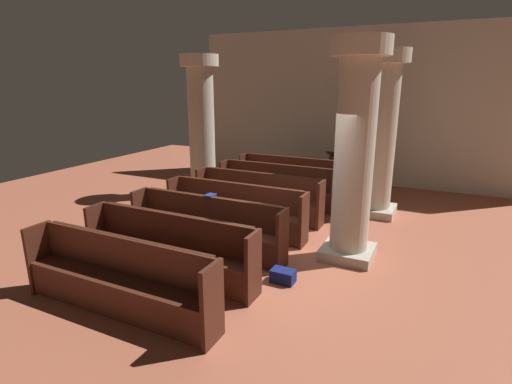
# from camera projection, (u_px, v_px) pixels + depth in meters

# --- Properties ---
(ground_plane) EXTENTS (19.20, 19.20, 0.00)m
(ground_plane) POSITION_uv_depth(u_px,v_px,m) (274.00, 256.00, 7.01)
(ground_plane) COLOR #AD5B42
(back_wall) EXTENTS (10.00, 0.16, 4.50)m
(back_wall) POSITION_uv_depth(u_px,v_px,m) (356.00, 108.00, 11.67)
(back_wall) COLOR beige
(back_wall) RESTS_ON ground
(pew_row_0) EXTENTS (3.01, 0.47, 1.01)m
(pew_row_0) POSITION_uv_depth(u_px,v_px,m) (292.00, 175.00, 10.71)
(pew_row_0) COLOR #4C2316
(pew_row_0) RESTS_ON ground
(pew_row_1) EXTENTS (3.01, 0.46, 1.01)m
(pew_row_1) POSITION_uv_depth(u_px,v_px,m) (276.00, 184.00, 9.79)
(pew_row_1) COLOR #4C2316
(pew_row_1) RESTS_ON ground
(pew_row_2) EXTENTS (3.01, 0.47, 1.01)m
(pew_row_2) POSITION_uv_depth(u_px,v_px,m) (258.00, 195.00, 8.87)
(pew_row_2) COLOR #4C2316
(pew_row_2) RESTS_ON ground
(pew_row_3) EXTENTS (3.01, 0.46, 1.01)m
(pew_row_3) POSITION_uv_depth(u_px,v_px,m) (235.00, 208.00, 7.94)
(pew_row_3) COLOR #4C2316
(pew_row_3) RESTS_ON ground
(pew_row_4) EXTENTS (3.01, 0.46, 1.01)m
(pew_row_4) POSITION_uv_depth(u_px,v_px,m) (206.00, 224.00, 7.02)
(pew_row_4) COLOR #4C2316
(pew_row_4) RESTS_ON ground
(pew_row_5) EXTENTS (3.01, 0.47, 1.01)m
(pew_row_5) POSITION_uv_depth(u_px,v_px,m) (169.00, 246.00, 6.09)
(pew_row_5) COLOR #4C2316
(pew_row_5) RESTS_ON ground
(pew_row_6) EXTENTS (3.01, 0.46, 1.01)m
(pew_row_6) POSITION_uv_depth(u_px,v_px,m) (118.00, 275.00, 5.17)
(pew_row_6) COLOR #4C2316
(pew_row_6) RESTS_ON ground
(pillar_aisle_side) EXTENTS (1.00, 1.00, 3.67)m
(pillar_aisle_side) POSITION_uv_depth(u_px,v_px,m) (380.00, 132.00, 8.76)
(pillar_aisle_side) COLOR #B6AD9A
(pillar_aisle_side) RESTS_ON ground
(pillar_far_side) EXTENTS (1.00, 1.00, 3.67)m
(pillar_far_side) POSITION_uv_depth(u_px,v_px,m) (201.00, 124.00, 10.56)
(pillar_far_side) COLOR #B6AD9A
(pillar_far_side) RESTS_ON ground
(pillar_aisle_rear) EXTENTS (0.94, 0.94, 3.67)m
(pillar_aisle_rear) POSITION_uv_depth(u_px,v_px,m) (354.00, 150.00, 6.47)
(pillar_aisle_rear) COLOR #B6AD9A
(pillar_aisle_rear) RESTS_ON ground
(lectern) EXTENTS (0.48, 0.45, 1.08)m
(lectern) POSITION_uv_depth(u_px,v_px,m) (334.00, 172.00, 11.45)
(lectern) COLOR #492215
(lectern) RESTS_ON ground
(hymn_book) EXTENTS (0.15, 0.21, 0.03)m
(hymn_book) POSITION_uv_depth(u_px,v_px,m) (210.00, 195.00, 7.05)
(hymn_book) COLOR navy
(hymn_book) RESTS_ON pew_row_4
(kneeler_box_navy) EXTENTS (0.36, 0.24, 0.20)m
(kneeler_box_navy) POSITION_uv_depth(u_px,v_px,m) (283.00, 276.00, 6.07)
(kneeler_box_navy) COLOR navy
(kneeler_box_navy) RESTS_ON ground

